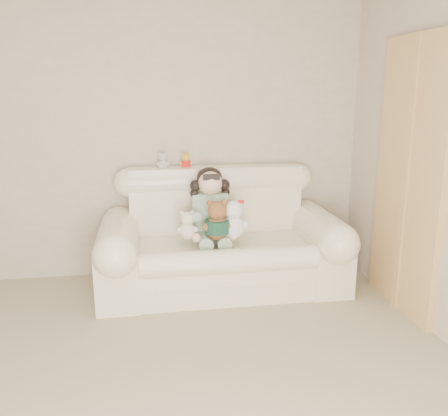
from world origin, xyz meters
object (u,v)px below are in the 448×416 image
cream_teddy (187,222)px  white_cat (233,215)px  brown_teddy (217,216)px  sofa (222,232)px  seated_child (210,204)px

cream_teddy → white_cat: bearing=11.4°
brown_teddy → sofa: bearing=62.4°
cream_teddy → sofa: bearing=36.4°
seated_child → cream_teddy: seated_child is taller
seated_child → cream_teddy: bearing=-131.9°
sofa → seated_child: (-0.09, 0.08, 0.23)m
seated_child → brown_teddy: size_ratio=1.63×
sofa → seated_child: size_ratio=3.22×
seated_child → sofa: bearing=-35.2°
white_cat → cream_teddy: white_cat is taller
white_cat → seated_child: bearing=148.4°
white_cat → brown_teddy: bearing=-149.6°
white_cat → cream_teddy: (-0.38, 0.03, -0.05)m
sofa → brown_teddy: size_ratio=5.26×
sofa → white_cat: sofa is taller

